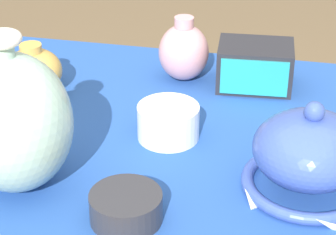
# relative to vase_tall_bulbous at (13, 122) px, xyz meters

# --- Properties ---
(display_table) EXTENTS (1.11, 0.80, 0.77)m
(display_table) POSITION_rel_vase_tall_bulbous_xyz_m (0.22, 0.22, -0.21)
(display_table) COLOR brown
(display_table) RESTS_ON ground_plane
(vase_tall_bulbous) EXTENTS (0.20, 0.20, 0.29)m
(vase_tall_bulbous) POSITION_rel_vase_tall_bulbous_xyz_m (0.00, 0.00, 0.00)
(vase_tall_bulbous) COLOR #A8CCB7
(vase_tall_bulbous) RESTS_ON display_table
(vase_dome_bell) EXTENTS (0.23, 0.24, 0.18)m
(vase_dome_bell) POSITION_rel_vase_tall_bulbous_xyz_m (0.50, 0.09, -0.06)
(vase_dome_bell) COLOR #3851A8
(vase_dome_bell) RESTS_ON display_table
(mosaic_tile_box) EXTENTS (0.18, 0.14, 0.10)m
(mosaic_tile_box) POSITION_rel_vase_tall_bulbous_xyz_m (0.37, 0.47, -0.08)
(mosaic_tile_box) COLOR #232328
(mosaic_tile_box) RESTS_ON display_table
(jar_round_ochre) EXTENTS (0.13, 0.13, 0.11)m
(jar_round_ochre) POSITION_rel_vase_tall_bulbous_xyz_m (-0.11, 0.34, -0.08)
(jar_round_ochre) COLOR gold
(jar_round_ochre) RESTS_ON display_table
(pot_squat_charcoal) EXTENTS (0.12, 0.12, 0.05)m
(pot_squat_charcoal) POSITION_rel_vase_tall_bulbous_xyz_m (0.21, -0.06, -0.10)
(pot_squat_charcoal) COLOR #2D2D33
(pot_squat_charcoal) RESTS_ON display_table
(jar_round_rose) EXTENTS (0.12, 0.12, 0.15)m
(jar_round_rose) POSITION_rel_vase_tall_bulbous_xyz_m (0.20, 0.48, -0.06)
(jar_round_rose) COLOR #D19399
(jar_round_rose) RESTS_ON display_table
(pot_squat_porcelain) EXTENTS (0.12, 0.12, 0.07)m
(pot_squat_porcelain) POSITION_rel_vase_tall_bulbous_xyz_m (0.22, 0.21, -0.09)
(pot_squat_porcelain) COLOR white
(pot_squat_porcelain) RESTS_ON display_table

